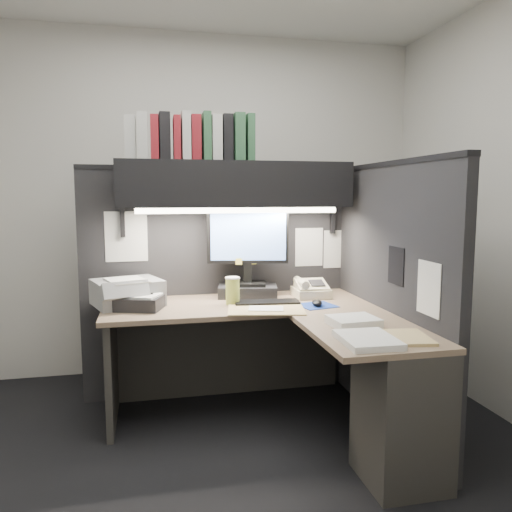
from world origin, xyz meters
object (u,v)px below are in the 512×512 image
notebook_stack (140,303)px  monitor (248,262)px  desk (312,371)px  telephone (311,290)px  keyboard (267,302)px  printer (127,292)px  overhead_shelf (235,184)px  coffee_cup (233,291)px

notebook_stack → monitor: bearing=18.2°
desk → monitor: monitor is taller
monitor → notebook_stack: bearing=-150.2°
telephone → notebook_stack: telephone is taller
telephone → notebook_stack: 1.16m
keyboard → printer: (-0.88, 0.18, 0.07)m
telephone → desk: bearing=-106.1°
overhead_shelf → keyboard: size_ratio=3.74×
overhead_shelf → keyboard: bearing=-58.8°
keyboard → printer: size_ratio=1.03×
notebook_stack → desk: bearing=-28.9°
desk → telephone: 0.77m
monitor → notebook_stack: 0.79m
overhead_shelf → desk: bearing=-68.2°
keyboard → overhead_shelf: bearing=126.8°
coffee_cup → printer: coffee_cup is taller
overhead_shelf → keyboard: overhead_shelf is taller
monitor → keyboard: (0.07, -0.27, -0.23)m
desk → telephone: size_ratio=7.02×
monitor → telephone: bearing=-1.7°
desk → telephone: (0.21, 0.66, 0.33)m
desk → overhead_shelf: 1.33m
desk → coffee_cup: bearing=124.0°
keyboard → printer: 0.90m
keyboard → notebook_stack: size_ratio=1.56×
overhead_shelf → monitor: bearing=4.0°
printer → keyboard: bearing=-30.3°
desk → notebook_stack: (-0.94, 0.52, 0.33)m
printer → notebook_stack: (0.08, -0.15, -0.04)m
telephone → printer: size_ratio=0.60×
notebook_stack → coffee_cup: bearing=1.5°
notebook_stack → overhead_shelf: bearing=20.0°
monitor → coffee_cup: monitor is taller
keyboard → printer: bearing=174.3°
overhead_shelf → printer: bearing=-173.3°
keyboard → coffee_cup: coffee_cup is taller
desk → monitor: bearing=105.8°
printer → telephone: bearing=-19.4°
desk → coffee_cup: 0.74m
keyboard → telephone: (0.35, 0.17, 0.04)m
overhead_shelf → coffee_cup: overhead_shelf is taller
desk → overhead_shelf: overhead_shelf is taller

